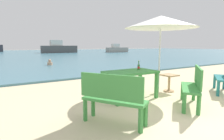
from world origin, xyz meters
TOP-DOWN VIEW (x-y plane):
  - ground_plane at (0.00, 0.00)m, footprint 120.00×120.00m
  - sea_water at (0.00, 30.00)m, footprint 120.00×50.00m
  - picnic_table_green at (-0.60, 1.58)m, footprint 1.40×0.80m
  - beer_bottle_amber at (-0.28, 1.63)m, footprint 0.07×0.07m
  - patio_umbrella at (0.52, 1.62)m, footprint 2.10×2.10m
  - side_table_wood at (0.91, 1.55)m, footprint 0.44×0.44m
  - bench_green_left at (0.24, 0.27)m, footprint 1.16×1.03m
  - bench_green_right at (-1.90, 0.42)m, footprint 0.94×1.21m
  - swimmer_person at (-0.59, 10.64)m, footprint 0.34×0.34m
  - boat_fishing_trawler at (16.21, 27.58)m, footprint 4.50×1.23m
  - boat_barge at (5.87, 31.06)m, footprint 6.24×1.70m

SIDE VIEW (x-z plane):
  - ground_plane at x=0.00m, z-range 0.00..0.00m
  - sea_water at x=0.00m, z-range 0.00..0.08m
  - swimmer_person at x=-0.59m, z-range 0.03..0.44m
  - side_table_wood at x=0.91m, z-range 0.08..0.62m
  - bench_green_left at x=0.24m, z-range 0.07..1.02m
  - bench_green_right at x=-1.90m, z-range 0.07..1.02m
  - picnic_table_green at x=-0.60m, z-range 0.27..1.03m
  - boat_fishing_trawler at x=16.21m, z-range -0.15..1.49m
  - beer_bottle_amber at x=-0.28m, z-range 0.72..0.99m
  - boat_barge at x=5.87m, z-range -0.24..2.03m
  - patio_umbrella at x=0.52m, z-range 0.97..3.27m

